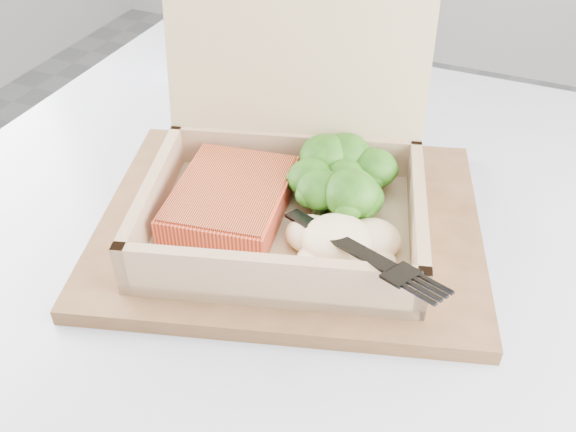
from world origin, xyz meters
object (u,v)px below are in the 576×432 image
at_px(serving_tray, 290,224).
at_px(takeout_container, 288,157).
at_px(cafe_table, 300,364).
at_px(paper_cup, 202,33).

relative_size(serving_tray, takeout_container, 1.17).
height_order(cafe_table, serving_tray, serving_tray).
bearing_deg(serving_tray, cafe_table, -3.15).
distance_m(takeout_container, paper_cup, 0.33).
bearing_deg(serving_tray, takeout_container, 119.09).
relative_size(cafe_table, paper_cup, 8.28).
relative_size(cafe_table, serving_tray, 2.28).
xyz_separation_m(takeout_container, paper_cup, (-0.22, 0.24, -0.02)).
bearing_deg(takeout_container, cafe_table, -53.22).
height_order(serving_tray, takeout_container, takeout_container).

